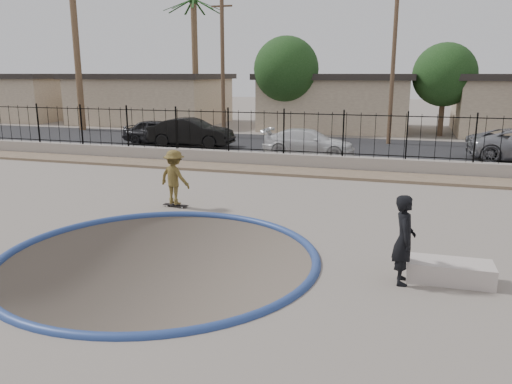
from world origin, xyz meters
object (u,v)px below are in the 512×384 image
at_px(car_c, 309,143).
at_px(car_a, 159,132).
at_px(skater, 175,180).
at_px(car_b, 191,132).
at_px(skateboard, 176,205).
at_px(concrete_ledge, 449,271).
at_px(videographer, 404,240).

bearing_deg(car_c, car_a, 80.93).
xyz_separation_m(skater, car_c, (2.03, 10.40, -0.14)).
relative_size(car_a, car_b, 0.88).
distance_m(car_a, car_c, 8.98).
height_order(car_b, car_c, car_b).
height_order(skater, skateboard, skater).
bearing_deg(skateboard, car_a, 122.86).
xyz_separation_m(car_b, car_c, (6.77, -1.37, -0.12)).
bearing_deg(car_b, car_a, 81.49).
bearing_deg(skater, concrete_ledge, 171.85).
bearing_deg(videographer, car_b, 31.90).
xyz_separation_m(car_a, car_c, (8.84, -1.60, -0.05)).
relative_size(skater, car_a, 0.40).
bearing_deg(videographer, car_c, 13.74).
distance_m(skateboard, car_b, 12.71).
bearing_deg(concrete_ledge, skater, 155.14).
relative_size(car_b, car_c, 1.04).
distance_m(concrete_ledge, car_c, 14.95).
height_order(concrete_ledge, car_c, car_c).
bearing_deg(skateboard, videographer, -26.68).
distance_m(videographer, car_a, 20.78).
bearing_deg(skateboard, concrete_ledge, -21.59).
xyz_separation_m(concrete_ledge, car_a, (-14.34, 15.49, 0.53)).
bearing_deg(skateboard, car_b, 115.24).
xyz_separation_m(skateboard, car_b, (-4.75, 11.77, 0.74)).
height_order(skater, concrete_ledge, skater).
bearing_deg(skateboard, car_c, 82.24).
relative_size(skateboard, videographer, 0.45).
distance_m(videographer, concrete_ledge, 1.16).
relative_size(skater, skateboard, 2.08).
height_order(skateboard, car_c, car_c).
bearing_deg(car_c, skater, 170.17).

